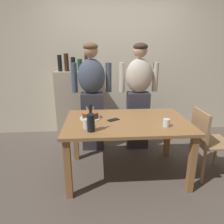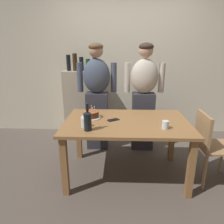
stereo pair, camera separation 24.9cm
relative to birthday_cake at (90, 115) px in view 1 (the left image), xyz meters
name	(u,v)px [view 1 (the left image)]	position (x,y,z in m)	size (l,w,h in m)	color
ground_plane	(126,173)	(0.45, -0.11, -0.78)	(10.00, 10.00, 0.00)	#564C44
back_wall	(116,64)	(0.45, 1.44, 0.52)	(5.20, 0.10, 2.60)	beige
dining_table	(127,128)	(0.45, -0.11, -0.14)	(1.50, 0.96, 0.74)	olive
birthday_cake	(90,115)	(0.00, 0.00, 0.00)	(0.26, 0.26, 0.15)	white
water_glass_near	(166,123)	(0.86, -0.33, 0.00)	(0.07, 0.07, 0.09)	silver
water_glass_far	(87,123)	(-0.03, -0.31, 0.01)	(0.08, 0.08, 0.10)	silver
wine_bottle	(91,121)	(0.02, -0.41, 0.08)	(0.08, 0.08, 0.30)	black
cell_phone	(113,120)	(0.28, -0.08, -0.04)	(0.14, 0.07, 0.01)	black
person_man_bearded	(92,96)	(0.01, 0.66, 0.09)	(0.61, 0.27, 1.66)	#33333D
person_woman_cardigan	(138,95)	(0.73, 0.66, 0.09)	(0.61, 0.27, 1.66)	#33333D
dining_chair	(206,138)	(1.43, -0.20, -0.26)	(0.42, 0.42, 0.87)	#A37A51
shelf_cabinet	(75,103)	(-0.32, 1.22, -0.16)	(0.67, 0.30, 1.49)	tan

